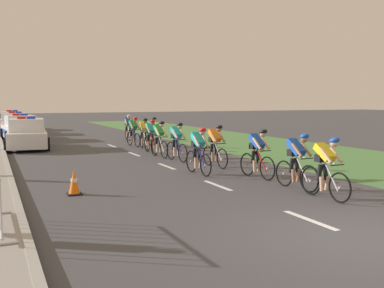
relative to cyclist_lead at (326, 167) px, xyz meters
The scene contains 21 objects.
ground_plane 3.22m from the cyclist_lead, 120.60° to the right, with size 160.00×160.00×0.00m, color #424247.
kerb_edge 13.25m from the cyclist_lead, 121.27° to the left, with size 0.16×60.00×0.13m, color #9E9E99.
grass_verge 12.73m from the cyclist_lead, 62.91° to the left, with size 7.00×60.00×0.01m, color #4C7F42.
lane_markings_centre 4.92m from the cyclist_lead, 109.10° to the left, with size 0.14×21.60×0.01m.
cyclist_lead is the anchor object (origin of this frame).
cyclist_second 1.24m from the cyclist_lead, 85.83° to the left, with size 0.43×1.72×1.56m.
cyclist_third 3.17m from the cyclist_lead, 88.54° to the left, with size 0.45×1.72×1.56m.
cyclist_fourth 4.71m from the cyclist_lead, 105.74° to the left, with size 0.43×1.72×1.56m.
cyclist_fifth 5.71m from the cyclist_lead, 90.69° to the left, with size 0.43×1.72×1.56m.
cyclist_sixth 7.79m from the cyclist_lead, 95.23° to the left, with size 0.45×1.72×1.56m.
cyclist_seventh 9.22m from the cyclist_lead, 95.78° to the left, with size 0.44×1.72×1.56m.
cyclist_eighth 10.72m from the cyclist_lead, 94.17° to the left, with size 0.42×1.72×1.56m.
cyclist_ninth 12.28m from the cyclist_lead, 92.72° to the left, with size 0.44×1.72×1.56m.
cyclist_tenth 13.90m from the cyclist_lead, 92.58° to the left, with size 0.45×1.72×1.56m.
cyclist_eleventh 13.45m from the cyclist_lead, 88.84° to the left, with size 0.42×1.72×1.56m.
cyclist_twelfth 17.33m from the cyclist_lead, 89.70° to the left, with size 0.44×1.72×1.56m.
police_car_nearest 16.02m from the cyclist_lead, 111.00° to the left, with size 2.23×4.51×1.59m.
police_car_second 21.02m from the cyclist_lead, 105.84° to the left, with size 2.24×4.52×1.59m.
police_car_third 26.07m from the cyclist_lead, 102.72° to the left, with size 2.26×4.52×1.59m.
police_car_furthest 30.86m from the cyclist_lead, 100.72° to the left, with size 2.15×4.47×1.59m.
traffic_cone_near 6.26m from the cyclist_lead, 151.33° to the left, with size 0.36×0.36×0.64m.
Camera 1 is at (-5.76, -5.77, 2.40)m, focal length 42.01 mm.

